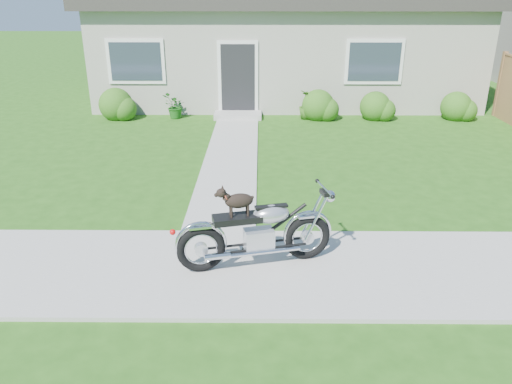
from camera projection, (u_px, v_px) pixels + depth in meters
ground at (320, 269)px, 6.93m from camera, size 80.00×80.00×0.00m
sidewalk at (320, 268)px, 6.92m from camera, size 24.00×2.20×0.04m
walkway at (231, 155)px, 11.55m from camera, size 1.20×8.00×0.03m
house at (285, 33)px, 17.19m from camera, size 12.60×7.03×4.50m
shrub_row at (300, 106)px, 14.63m from camera, size 10.93×0.99×0.99m
potted_plant_left at (175, 106)px, 14.72m from camera, size 0.78×0.83×0.73m
potted_plant_right at (307, 105)px, 14.66m from camera, size 0.64×0.64×0.85m
motorcycle_with_dog at (258, 231)px, 6.79m from camera, size 2.19×0.84×1.19m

